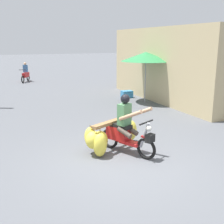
% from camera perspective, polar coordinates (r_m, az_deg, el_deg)
% --- Properties ---
extents(ground_plane, '(120.00, 120.00, 0.00)m').
position_cam_1_polar(ground_plane, '(7.08, 2.34, -10.23)').
color(ground_plane, '#56595E').
extents(motorbike_main_loaded, '(1.77, 2.02, 1.58)m').
position_cam_1_polar(motorbike_main_loaded, '(7.73, 0.58, -4.15)').
color(motorbike_main_loaded, black).
rests_on(motorbike_main_loaded, ground).
extents(motorbike_distant_ahead_left, '(0.85, 1.48, 1.40)m').
position_cam_1_polar(motorbike_distant_ahead_left, '(21.83, -16.79, 7.25)').
color(motorbike_distant_ahead_left, black).
rests_on(motorbike_distant_ahead_left, ground).
extents(shopfront_building, '(3.54, 8.49, 3.52)m').
position_cam_1_polar(shopfront_building, '(15.10, 13.93, 9.23)').
color(shopfront_building, tan).
rests_on(shopfront_building, ground).
extents(market_umbrella_near_shop, '(2.37, 2.37, 2.39)m').
position_cam_1_polar(market_umbrella_near_shop, '(13.83, 6.75, 10.87)').
color(market_umbrella_near_shop, '#99999E').
rests_on(market_umbrella_near_shop, ground).
extents(produce_crate, '(0.56, 0.40, 0.36)m').
position_cam_1_polar(produce_crate, '(15.08, 2.96, 3.56)').
color(produce_crate, teal).
rests_on(produce_crate, ground).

